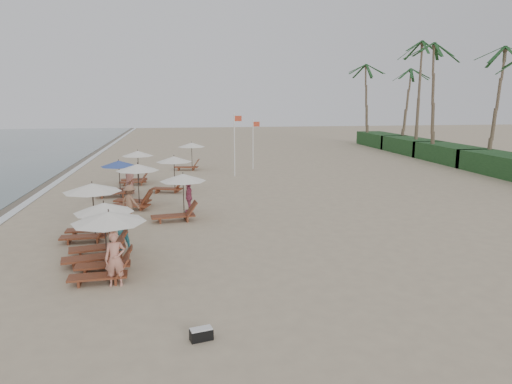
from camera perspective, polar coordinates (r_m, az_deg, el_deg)
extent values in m
plane|color=tan|center=(18.39, -0.73, -6.88)|extent=(160.00, 160.00, 0.00)
cube|color=#6B5E4C|center=(29.57, -28.70, -1.29)|extent=(3.20, 140.00, 0.01)
cube|color=white|center=(29.16, -26.29, -1.21)|extent=(0.50, 140.00, 0.02)
cube|color=#193D1C|center=(40.49, 28.20, 2.96)|extent=(3.20, 8.00, 1.60)
cube|color=#193D1C|center=(46.61, 22.64, 4.36)|extent=(3.20, 8.00, 1.60)
cube|color=#193D1C|center=(53.08, 18.38, 5.40)|extent=(3.20, 8.00, 1.60)
cube|color=#193D1C|center=(59.80, 15.06, 6.19)|extent=(3.20, 8.00, 1.60)
cylinder|color=brown|center=(43.54, 26.86, 9.01)|extent=(0.36, 0.36, 9.80)
cylinder|color=brown|center=(46.91, 21.33, 10.02)|extent=(0.36, 0.36, 10.60)
cylinder|color=brown|center=(51.88, 19.29, 10.65)|extent=(0.36, 0.36, 11.40)
cylinder|color=brown|center=(56.93, 17.51, 9.55)|extent=(0.36, 0.36, 9.00)
cylinder|color=brown|center=(60.89, 13.77, 10.21)|extent=(0.36, 0.36, 9.80)
cylinder|color=black|center=(15.91, -17.38, -6.31)|extent=(0.05, 0.05, 2.13)
cone|color=white|center=(15.65, -17.59, -2.94)|extent=(2.38, 2.38, 0.35)
cylinder|color=black|center=(17.72, -17.97, -4.71)|extent=(0.05, 0.05, 2.04)
cone|color=white|center=(17.50, -18.15, -1.81)|extent=(2.12, 2.12, 0.35)
cylinder|color=black|center=(20.47, -19.24, -2.33)|extent=(0.05, 0.05, 2.28)
cone|color=white|center=(20.26, -19.43, 0.53)|extent=(2.37, 2.37, 0.35)
cylinder|color=black|center=(25.68, -14.20, 0.65)|extent=(0.05, 0.05, 2.29)
cone|color=white|center=(25.52, -14.31, 2.95)|extent=(2.28, 2.28, 0.35)
cylinder|color=black|center=(29.27, -16.36, 1.58)|extent=(0.05, 0.05, 2.05)
cone|color=#344D9A|center=(29.14, -16.46, 3.37)|extent=(2.15, 2.15, 0.35)
cylinder|color=black|center=(32.94, -14.21, 2.87)|extent=(0.05, 0.05, 2.21)
cone|color=white|center=(32.81, -14.29, 4.61)|extent=(2.14, 2.14, 0.35)
cylinder|color=black|center=(22.78, -8.86, -0.65)|extent=(0.05, 0.05, 2.15)
cone|color=white|center=(22.60, -8.94, 1.77)|extent=(2.24, 2.24, 0.35)
cylinder|color=black|center=(29.79, -9.95, 2.13)|extent=(0.05, 0.05, 2.15)
cone|color=white|center=(29.66, -10.02, 3.99)|extent=(2.24, 2.24, 0.35)
cylinder|color=black|center=(38.96, -7.86, 4.33)|extent=(0.05, 0.05, 2.15)
cone|color=white|center=(38.85, -7.90, 5.76)|extent=(2.24, 2.24, 0.35)
imported|color=tan|center=(15.21, -16.88, -7.85)|extent=(0.65, 0.43, 1.75)
imported|color=teal|center=(18.79, -16.13, -4.38)|extent=(0.84, 0.69, 1.61)
imported|color=#875D44|center=(23.48, -15.15, -1.16)|extent=(1.22, 1.15, 1.66)
imported|color=#AA4461|center=(24.22, -8.23, -0.62)|extent=(0.61, 0.99, 1.57)
imported|color=#AD6A5E|center=(29.63, -15.26, 1.51)|extent=(0.79, 1.00, 1.81)
cube|color=black|center=(11.87, -6.71, -16.96)|extent=(0.59, 0.39, 0.27)
cube|color=silver|center=(11.80, -6.73, -16.33)|extent=(0.57, 0.36, 0.04)
cylinder|color=silver|center=(35.11, -2.66, 5.78)|extent=(0.08, 0.08, 4.73)
cube|color=#B83B22|center=(35.01, -2.22, 8.99)|extent=(0.55, 0.02, 0.40)
cylinder|color=silver|center=(38.61, -0.37, 5.85)|extent=(0.08, 0.08, 4.13)
cube|color=#B83B22|center=(38.54, 0.04, 8.32)|extent=(0.55, 0.02, 0.40)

